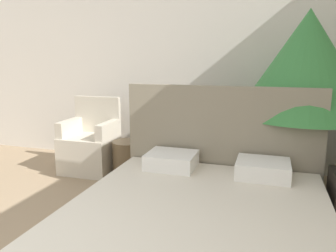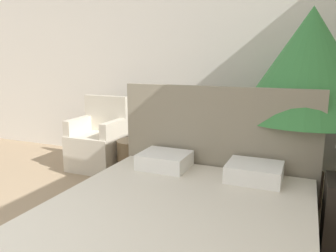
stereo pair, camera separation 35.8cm
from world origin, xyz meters
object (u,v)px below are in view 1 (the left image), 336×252
object	(u,v)px
potted_palm	(306,68)
side_table	(128,159)
armchair_near_window_right	(170,155)
bed	(197,235)
armchair_near_window_left	(90,148)

from	to	relation	value
potted_palm	side_table	xyz separation A→B (m)	(-1.99, 0.09, -1.15)
armchair_near_window_right	side_table	world-z (taller)	armchair_near_window_right
armchair_near_window_right	potted_palm	bearing A→B (deg)	0.65
bed	armchair_near_window_left	xyz separation A→B (m)	(-1.79, 1.64, 0.04)
potted_palm	side_table	bearing A→B (deg)	177.28
bed	potted_palm	distance (m)	2.02
bed	armchair_near_window_left	world-z (taller)	bed
armchair_near_window_left	potted_palm	distance (m)	2.76
bed	armchair_near_window_right	world-z (taller)	bed
bed	side_table	distance (m)	2.04
armchair_near_window_left	side_table	distance (m)	0.56
potted_palm	side_table	world-z (taller)	potted_palm
armchair_near_window_left	armchair_near_window_right	xyz separation A→B (m)	(1.10, -0.00, 0.00)
potted_palm	armchair_near_window_left	bearing A→B (deg)	177.38
armchair_near_window_right	side_table	size ratio (longest dim) A/B	2.16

